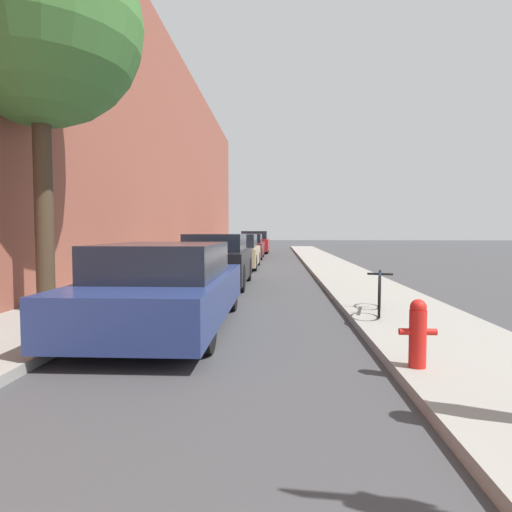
{
  "coord_description": "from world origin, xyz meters",
  "views": [
    {
      "loc": [
        0.72,
        1.53,
        1.48
      ],
      "look_at": [
        0.25,
        10.79,
        0.96
      ],
      "focal_mm": 30.41,
      "sensor_mm": 36.0,
      "label": 1
    }
  ],
  "objects_px": {
    "parked_car_black": "(217,261)",
    "bicycle": "(380,292)",
    "parked_car_champagne": "(237,252)",
    "parked_car_maroon": "(247,247)",
    "fire_hydrant": "(418,332)",
    "parked_car_red": "(255,243)",
    "street_tree_near": "(39,23)",
    "parked_car_navy": "(166,287)"
  },
  "relations": [
    {
      "from": "parked_car_black",
      "to": "street_tree_near",
      "type": "bearing_deg",
      "value": -117.13
    },
    {
      "from": "parked_car_maroon",
      "to": "fire_hydrant",
      "type": "bearing_deg",
      "value": -80.97
    },
    {
      "from": "parked_car_navy",
      "to": "parked_car_maroon",
      "type": "height_order",
      "value": "parked_car_maroon"
    },
    {
      "from": "fire_hydrant",
      "to": "parked_car_navy",
      "type": "bearing_deg",
      "value": 145.07
    },
    {
      "from": "parked_car_navy",
      "to": "parked_car_champagne",
      "type": "bearing_deg",
      "value": 89.71
    },
    {
      "from": "parked_car_maroon",
      "to": "parked_car_champagne",
      "type": "bearing_deg",
      "value": -89.65
    },
    {
      "from": "parked_car_red",
      "to": "fire_hydrant",
      "type": "xyz_separation_m",
      "value": [
        3.0,
        -25.47,
        -0.24
      ]
    },
    {
      "from": "parked_car_black",
      "to": "parked_car_maroon",
      "type": "relative_size",
      "value": 0.85
    },
    {
      "from": "parked_car_navy",
      "to": "parked_car_champagne",
      "type": "relative_size",
      "value": 1.04
    },
    {
      "from": "parked_car_champagne",
      "to": "fire_hydrant",
      "type": "bearing_deg",
      "value": -76.88
    },
    {
      "from": "fire_hydrant",
      "to": "bicycle",
      "type": "height_order",
      "value": "fire_hydrant"
    },
    {
      "from": "parked_car_champagne",
      "to": "parked_car_red",
      "type": "distance_m",
      "value": 12.34
    },
    {
      "from": "parked_car_navy",
      "to": "fire_hydrant",
      "type": "height_order",
      "value": "parked_car_navy"
    },
    {
      "from": "parked_car_champagne",
      "to": "bicycle",
      "type": "distance_m",
      "value": 10.71
    },
    {
      "from": "parked_car_navy",
      "to": "fire_hydrant",
      "type": "bearing_deg",
      "value": -34.93
    },
    {
      "from": "street_tree_near",
      "to": "fire_hydrant",
      "type": "height_order",
      "value": "street_tree_near"
    },
    {
      "from": "parked_car_champagne",
      "to": "parked_car_maroon",
      "type": "bearing_deg",
      "value": 90.35
    },
    {
      "from": "street_tree_near",
      "to": "fire_hydrant",
      "type": "bearing_deg",
      "value": -27.69
    },
    {
      "from": "parked_car_navy",
      "to": "parked_car_maroon",
      "type": "bearing_deg",
      "value": 89.95
    },
    {
      "from": "parked_car_black",
      "to": "parked_car_red",
      "type": "distance_m",
      "value": 18.14
    },
    {
      "from": "parked_car_red",
      "to": "fire_hydrant",
      "type": "distance_m",
      "value": 25.65
    },
    {
      "from": "parked_car_champagne",
      "to": "parked_car_red",
      "type": "xyz_separation_m",
      "value": [
        0.06,
        12.34,
        0.06
      ]
    },
    {
      "from": "parked_car_red",
      "to": "parked_car_champagne",
      "type": "bearing_deg",
      "value": -90.27
    },
    {
      "from": "street_tree_near",
      "to": "parked_car_red",
      "type": "bearing_deg",
      "value": 84.02
    },
    {
      "from": "parked_car_black",
      "to": "bicycle",
      "type": "xyz_separation_m",
      "value": [
        3.37,
        -4.36,
        -0.21
      ]
    },
    {
      "from": "parked_car_navy",
      "to": "parked_car_black",
      "type": "distance_m",
      "value": 5.16
    },
    {
      "from": "parked_car_navy",
      "to": "parked_car_maroon",
      "type": "relative_size",
      "value": 0.99
    },
    {
      "from": "parked_car_red",
      "to": "parked_car_navy",
      "type": "bearing_deg",
      "value": -90.28
    },
    {
      "from": "parked_car_champagne",
      "to": "bicycle",
      "type": "relative_size",
      "value": 2.74
    },
    {
      "from": "parked_car_navy",
      "to": "street_tree_near",
      "type": "bearing_deg",
      "value": 164.09
    },
    {
      "from": "parked_car_red",
      "to": "bicycle",
      "type": "bearing_deg",
      "value": -81.63
    },
    {
      "from": "street_tree_near",
      "to": "parked_car_navy",
      "type": "bearing_deg",
      "value": -15.91
    },
    {
      "from": "parked_car_champagne",
      "to": "bicycle",
      "type": "height_order",
      "value": "parked_car_champagne"
    },
    {
      "from": "parked_car_maroon",
      "to": "parked_car_red",
      "type": "relative_size",
      "value": 1.12
    },
    {
      "from": "parked_car_red",
      "to": "bicycle",
      "type": "height_order",
      "value": "parked_car_red"
    },
    {
      "from": "parked_car_black",
      "to": "street_tree_near",
      "type": "height_order",
      "value": "street_tree_near"
    },
    {
      "from": "parked_car_maroon",
      "to": "bicycle",
      "type": "xyz_separation_m",
      "value": [
        3.41,
        -16.52,
        -0.18
      ]
    },
    {
      "from": "parked_car_maroon",
      "to": "parked_car_black",
      "type": "bearing_deg",
      "value": -89.82
    },
    {
      "from": "bicycle",
      "to": "parked_car_champagne",
      "type": "bearing_deg",
      "value": 121.86
    },
    {
      "from": "parked_car_black",
      "to": "bicycle",
      "type": "height_order",
      "value": "parked_car_black"
    },
    {
      "from": "parked_car_red",
      "to": "street_tree_near",
      "type": "relative_size",
      "value": 0.64
    },
    {
      "from": "parked_car_champagne",
      "to": "parked_car_maroon",
      "type": "relative_size",
      "value": 0.95
    }
  ]
}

